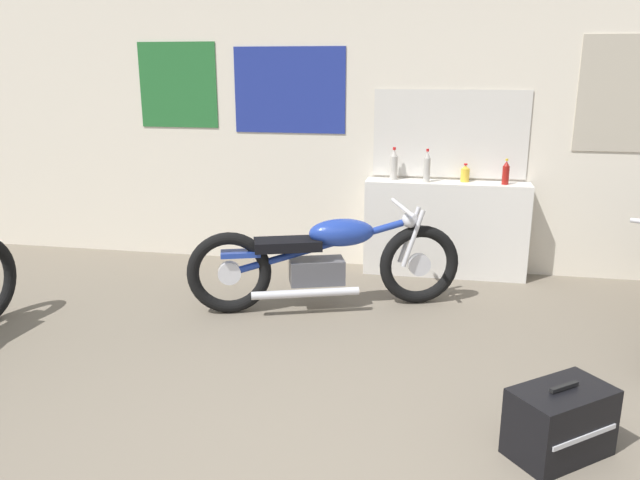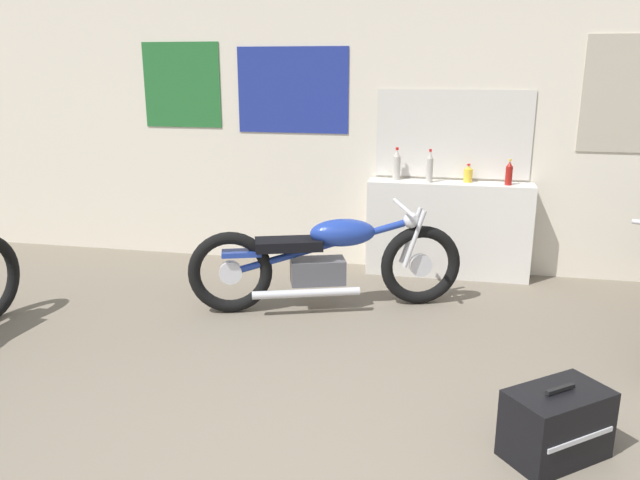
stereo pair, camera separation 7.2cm
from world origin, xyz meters
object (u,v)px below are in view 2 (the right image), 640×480
(bottle_right_center, at_px, (509,174))
(motorcycle_blue, at_px, (327,260))
(hard_case_black, at_px, (556,424))
(bottle_leftmost, at_px, (397,165))
(bottle_left_center, at_px, (430,168))
(bottle_center, at_px, (468,174))

(bottle_right_center, relative_size, motorcycle_blue, 0.11)
(hard_case_black, bearing_deg, bottle_leftmost, 110.70)
(bottle_left_center, height_order, bottle_right_center, bottle_left_center)
(motorcycle_blue, xyz_separation_m, hard_case_black, (1.50, -1.73, -0.23))
(bottle_leftmost, relative_size, motorcycle_blue, 0.14)
(motorcycle_blue, bearing_deg, bottle_left_center, 53.51)
(bottle_left_center, xyz_separation_m, motorcycle_blue, (-0.74, -1.00, -0.61))
(bottle_leftmost, height_order, bottle_left_center, bottle_left_center)
(bottle_left_center, distance_m, hard_case_black, 2.96)
(bottle_leftmost, bearing_deg, bottle_right_center, -4.11)
(bottle_center, relative_size, bottle_right_center, 0.72)
(bottle_leftmost, bearing_deg, bottle_left_center, -14.50)
(bottle_center, distance_m, bottle_right_center, 0.36)
(bottle_right_center, bearing_deg, bottle_center, 168.23)
(bottle_leftmost, bearing_deg, hard_case_black, -69.30)
(bottle_center, xyz_separation_m, motorcycle_blue, (-1.09, -1.08, -0.55))
(bottle_leftmost, xyz_separation_m, motorcycle_blue, (-0.44, -1.08, -0.61))
(bottle_leftmost, height_order, hard_case_black, bottle_leftmost)
(motorcycle_blue, bearing_deg, hard_case_black, -49.06)
(bottle_leftmost, distance_m, hard_case_black, 3.13)
(bottle_leftmost, relative_size, bottle_left_center, 0.99)
(bottle_right_center, xyz_separation_m, hard_case_black, (0.07, -2.75, -0.80))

